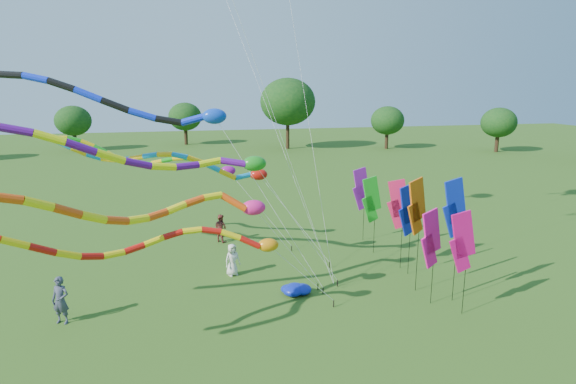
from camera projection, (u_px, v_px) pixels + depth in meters
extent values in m
plane|color=#2E5717|center=(301.00, 343.00, 16.92)|extent=(160.00, 160.00, 0.00)
cylinder|color=#382314|center=(499.00, 139.00, 65.98)|extent=(0.50, 0.50, 2.85)
ellipsoid|color=#103C13|center=(502.00, 112.00, 65.15)|extent=(6.02, 6.02, 5.12)
cylinder|color=#382314|center=(386.00, 140.00, 66.07)|extent=(0.50, 0.50, 2.60)
ellipsoid|color=#103C13|center=(387.00, 115.00, 65.32)|extent=(5.48, 5.48, 4.66)
cylinder|color=#382314|center=(288.00, 139.00, 67.18)|extent=(0.50, 0.50, 2.63)
ellipsoid|color=#103C13|center=(288.00, 114.00, 66.42)|extent=(5.56, 5.56, 4.73)
cylinder|color=#382314|center=(188.00, 139.00, 68.17)|extent=(0.50, 0.50, 2.33)
ellipsoid|color=#103C13|center=(187.00, 118.00, 67.50)|extent=(4.93, 4.93, 4.19)
cylinder|color=#382314|center=(79.00, 145.00, 62.04)|extent=(0.50, 0.50, 2.44)
ellipsoid|color=#103C13|center=(77.00, 120.00, 61.34)|extent=(5.15, 5.15, 4.38)
cylinder|color=black|center=(334.00, 304.00, 19.65)|extent=(0.05, 0.05, 0.30)
cylinder|color=silver|center=(303.00, 274.00, 18.71)|extent=(0.02, 0.02, 4.03)
ellipsoid|color=orange|center=(268.00, 245.00, 17.80)|extent=(0.78, 0.50, 0.50)
cylinder|color=red|center=(250.00, 242.00, 17.56)|extent=(0.23, 0.23, 0.78)
cylinder|color=yellow|center=(231.00, 235.00, 17.36)|extent=(0.23, 0.23, 0.74)
cylinder|color=red|center=(211.00, 231.00, 17.17)|extent=(0.23, 0.23, 0.69)
cylinder|color=yellow|center=(192.00, 231.00, 16.95)|extent=(0.23, 0.23, 0.67)
cylinder|color=red|center=(173.00, 235.00, 16.71)|extent=(0.23, 0.23, 0.68)
cylinder|color=yellow|center=(154.00, 241.00, 16.42)|extent=(0.23, 0.23, 0.69)
cylinder|color=red|center=(134.00, 248.00, 16.08)|extent=(0.23, 0.23, 0.69)
cylinder|color=yellow|center=(114.00, 254.00, 15.67)|extent=(0.23, 0.23, 0.69)
cylinder|color=red|center=(92.00, 256.00, 15.20)|extent=(0.23, 0.23, 0.72)
cylinder|color=yellow|center=(68.00, 255.00, 14.70)|extent=(0.23, 0.23, 0.75)
cylinder|color=red|center=(43.00, 249.00, 14.20)|extent=(0.23, 0.23, 0.77)
cylinder|color=yellow|center=(15.00, 243.00, 13.72)|extent=(0.23, 0.23, 0.76)
cylinder|color=black|center=(318.00, 287.00, 21.27)|extent=(0.05, 0.05, 0.30)
cylinder|color=silver|center=(288.00, 249.00, 19.84)|extent=(0.02, 0.02, 5.20)
ellipsoid|color=#EE1A79|center=(254.00, 208.00, 18.43)|extent=(0.93, 0.60, 0.60)
cylinder|color=#F3480C|center=(234.00, 202.00, 18.16)|extent=(0.27, 0.27, 1.07)
cylinder|color=yellow|center=(212.00, 196.00, 17.88)|extent=(0.27, 0.27, 0.74)
cylinder|color=#F3480C|center=(194.00, 201.00, 17.45)|extent=(0.27, 0.27, 0.75)
cylinder|color=yellow|center=(176.00, 208.00, 16.99)|extent=(0.27, 0.27, 0.76)
cylinder|color=#F3480C|center=(157.00, 215.00, 16.47)|extent=(0.27, 0.27, 0.76)
cylinder|color=yellow|center=(138.00, 219.00, 15.90)|extent=(0.27, 0.27, 0.77)
cylinder|color=#F3480C|center=(117.00, 220.00, 15.29)|extent=(0.27, 0.27, 0.80)
cylinder|color=yellow|center=(93.00, 217.00, 14.65)|extent=(0.27, 0.27, 0.83)
cylinder|color=#F3480C|center=(67.00, 211.00, 14.01)|extent=(0.27, 0.27, 0.84)
cylinder|color=yellow|center=(38.00, 204.00, 13.42)|extent=(0.27, 0.27, 0.82)
cylinder|color=#F3480C|center=(7.00, 198.00, 12.89)|extent=(0.27, 0.27, 0.78)
cylinder|color=black|center=(337.00, 283.00, 21.65)|extent=(0.05, 0.05, 0.30)
cylinder|color=silver|center=(299.00, 226.00, 20.28)|extent=(0.02, 0.02, 6.78)
ellipsoid|color=#188618|center=(254.00, 164.00, 18.94)|extent=(0.94, 0.61, 0.61)
cylinder|color=#530B7F|center=(233.00, 162.00, 18.83)|extent=(0.27, 0.27, 1.02)
cylinder|color=#E4E70C|center=(210.00, 163.00, 18.63)|extent=(0.27, 0.27, 0.92)
cylinder|color=#530B7F|center=(187.00, 166.00, 18.16)|extent=(0.27, 0.27, 0.92)
cylinder|color=#E4E70C|center=(163.00, 167.00, 17.64)|extent=(0.27, 0.27, 0.93)
cylinder|color=#530B7F|center=(138.00, 164.00, 17.09)|extent=(0.27, 0.27, 0.96)
cylinder|color=#E4E70C|center=(111.00, 157.00, 16.52)|extent=(0.27, 0.27, 0.99)
cylinder|color=#530B7F|center=(81.00, 147.00, 15.97)|extent=(0.27, 0.27, 0.99)
cylinder|color=#E4E70C|center=(50.00, 138.00, 15.49)|extent=(0.27, 0.27, 0.96)
cylinder|color=#530B7F|center=(17.00, 130.00, 15.08)|extent=(0.27, 0.27, 0.93)
cylinder|color=black|center=(323.00, 291.00, 20.86)|extent=(0.05, 0.05, 0.30)
cylinder|color=silver|center=(271.00, 205.00, 20.06)|extent=(0.02, 0.02, 8.63)
ellipsoid|color=#0E3CC5|center=(214.00, 116.00, 19.29)|extent=(0.97, 0.63, 0.63)
cylinder|color=#0D27D1|center=(194.00, 120.00, 19.36)|extent=(0.28, 0.28, 1.03)
cylinder|color=black|center=(169.00, 121.00, 19.32)|extent=(0.28, 0.28, 1.03)
cylinder|color=#0D27D1|center=(142.00, 115.00, 19.10)|extent=(0.28, 0.28, 1.06)
cylinder|color=black|center=(115.00, 105.00, 18.89)|extent=(0.28, 0.28, 1.08)
cylinder|color=#0D27D1|center=(88.00, 95.00, 18.72)|extent=(0.28, 0.28, 1.08)
cylinder|color=black|center=(62.00, 85.00, 18.61)|extent=(0.28, 0.28, 1.05)
cylinder|color=#0D27D1|center=(36.00, 78.00, 18.60)|extent=(0.28, 0.28, 1.02)
cylinder|color=black|center=(11.00, 75.00, 18.69)|extent=(0.28, 0.28, 1.00)
cylinder|color=black|center=(330.00, 265.00, 23.85)|extent=(0.05, 0.05, 0.30)
cylinder|color=silver|center=(295.00, 219.00, 23.31)|extent=(0.02, 0.02, 5.63)
ellipsoid|color=red|center=(259.00, 174.00, 22.80)|extent=(0.84, 0.54, 0.54)
cylinder|color=#0B81BF|center=(243.00, 176.00, 22.60)|extent=(0.24, 0.24, 0.83)
cylinder|color=#FBB20D|center=(228.00, 174.00, 22.32)|extent=(0.24, 0.24, 0.82)
cylinder|color=#0B81BF|center=(212.00, 167.00, 22.16)|extent=(0.24, 0.24, 0.80)
cylinder|color=#FBB20D|center=(196.00, 160.00, 22.07)|extent=(0.24, 0.24, 0.77)
cylinder|color=#0B81BF|center=(180.00, 156.00, 22.08)|extent=(0.24, 0.24, 0.73)
cylinder|color=#FBB20D|center=(165.00, 154.00, 22.18)|extent=(0.24, 0.24, 0.73)
cylinder|color=#0B81BF|center=(151.00, 155.00, 22.35)|extent=(0.24, 0.24, 0.75)
cylinder|color=#FBB20D|center=(137.00, 158.00, 22.56)|extent=(0.24, 0.24, 0.76)
cylinder|color=#0B81BF|center=(123.00, 159.00, 22.76)|extent=(0.24, 0.24, 0.74)
cylinder|color=#FBB20D|center=(109.00, 159.00, 22.92)|extent=(0.24, 0.24, 0.73)
cylinder|color=#0B81BF|center=(94.00, 157.00, 23.00)|extent=(0.24, 0.24, 0.75)
cylinder|color=#FBB20D|center=(79.00, 151.00, 23.00)|extent=(0.24, 0.24, 0.78)
cylinder|color=#0B81BF|center=(64.00, 144.00, 22.90)|extent=(0.24, 0.24, 0.80)
cylinder|color=#FBB20D|center=(47.00, 137.00, 22.74)|extent=(0.24, 0.24, 0.80)
cylinder|color=black|center=(292.00, 248.00, 26.25)|extent=(0.05, 0.05, 0.30)
cylinder|color=silver|center=(260.00, 209.00, 25.77)|extent=(0.02, 0.02, 5.36)
ellipsoid|color=#980D89|center=(228.00, 171.00, 25.31)|extent=(0.80, 0.52, 0.52)
cylinder|color=#128C13|center=(215.00, 167.00, 25.00)|extent=(0.23, 0.23, 0.93)
cylinder|color=gold|center=(202.00, 162.00, 24.70)|extent=(0.23, 0.23, 0.66)
cylinder|color=#128C13|center=(190.00, 159.00, 24.76)|extent=(0.23, 0.23, 0.63)
cylinder|color=gold|center=(179.00, 158.00, 24.90)|extent=(0.23, 0.23, 0.64)
cylinder|color=#128C13|center=(168.00, 160.00, 25.10)|extent=(0.23, 0.23, 0.66)
cylinder|color=gold|center=(157.00, 162.00, 25.33)|extent=(0.23, 0.23, 0.66)
cylinder|color=#128C13|center=(147.00, 163.00, 25.53)|extent=(0.23, 0.23, 0.64)
cylinder|color=gold|center=(136.00, 163.00, 25.67)|extent=(0.23, 0.23, 0.63)
cylinder|color=#128C13|center=(125.00, 160.00, 25.73)|extent=(0.23, 0.23, 0.65)
cylinder|color=gold|center=(113.00, 155.00, 25.70)|extent=(0.23, 0.23, 0.69)
cylinder|color=#128C13|center=(101.00, 149.00, 25.58)|extent=(0.23, 0.23, 0.71)
cylinder|color=gold|center=(88.00, 143.00, 25.41)|extent=(0.23, 0.23, 0.70)
cylinder|color=#128C13|center=(74.00, 139.00, 25.20)|extent=(0.23, 0.23, 0.67)
cylinder|color=gold|center=(61.00, 138.00, 25.00)|extent=(0.23, 0.23, 0.65)
cylinder|color=black|center=(334.00, 287.00, 21.23)|extent=(0.04, 0.04, 0.30)
cylinder|color=silver|center=(298.00, 54.00, 20.59)|extent=(0.01, 0.01, 20.26)
cylinder|color=black|center=(334.00, 287.00, 21.23)|extent=(0.04, 0.04, 0.30)
cylinder|color=silver|center=(242.00, 25.00, 16.69)|extent=(0.01, 0.01, 22.87)
cylinder|color=black|center=(334.00, 287.00, 21.23)|extent=(0.04, 0.04, 0.30)
cylinder|color=silver|center=(266.00, 105.00, 22.15)|extent=(0.01, 0.01, 17.41)
cylinder|color=black|center=(466.00, 267.00, 18.71)|extent=(0.02, 0.02, 3.90)
cube|color=#DB0C6E|center=(464.00, 235.00, 18.36)|extent=(1.16, 0.10, 1.93)
cube|color=#DB0C6E|center=(460.00, 255.00, 18.52)|extent=(1.01, 0.10, 1.51)
cylinder|color=black|center=(418.00, 239.00, 20.74)|extent=(0.02, 0.02, 4.76)
cube|color=#E25D0B|center=(418.00, 200.00, 20.22)|extent=(1.10, 0.53, 1.93)
cube|color=#E25D0B|center=(415.00, 218.00, 20.35)|extent=(0.96, 0.47, 1.51)
cylinder|color=black|center=(433.00, 261.00, 19.63)|extent=(0.02, 0.02, 3.75)
cube|color=#FD0E95|center=(432.00, 232.00, 19.23)|extent=(1.11, 0.47, 1.93)
cube|color=#FD0E95|center=(429.00, 251.00, 19.36)|extent=(0.97, 0.42, 1.51)
cylinder|color=black|center=(375.00, 218.00, 25.59)|extent=(0.02, 0.02, 3.87)
cube|color=green|center=(372.00, 194.00, 25.22)|extent=(1.16, 0.22, 1.93)
cube|color=green|center=(370.00, 209.00, 25.37)|extent=(1.01, 0.20, 1.51)
cylinder|color=black|center=(364.00, 207.00, 27.66)|extent=(0.02, 0.02, 3.98)
cube|color=purple|center=(362.00, 184.00, 27.27)|extent=(1.15, 0.31, 1.93)
cube|color=purple|center=(360.00, 198.00, 27.41)|extent=(1.00, 0.28, 1.51)
cylinder|color=black|center=(457.00, 245.00, 19.75)|extent=(0.02, 0.02, 4.94)
cube|color=#0D26BA|center=(456.00, 201.00, 19.27)|extent=(1.16, 0.20, 1.93)
cube|color=#0D26BA|center=(452.00, 220.00, 19.42)|extent=(1.01, 0.18, 1.51)
cylinder|color=black|center=(410.00, 233.00, 22.68)|extent=(0.02, 0.02, 4.09)
cube|color=#0C1BA8|center=(408.00, 204.00, 22.25)|extent=(1.12, 0.45, 1.93)
cube|color=#0C1BA8|center=(406.00, 221.00, 22.38)|extent=(0.98, 0.40, 1.51)
cylinder|color=black|center=(402.00, 228.00, 23.39)|extent=(0.02, 0.02, 4.15)
cube|color=#EC1B4D|center=(399.00, 198.00, 23.09)|extent=(1.12, 0.44, 1.93)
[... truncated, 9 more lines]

